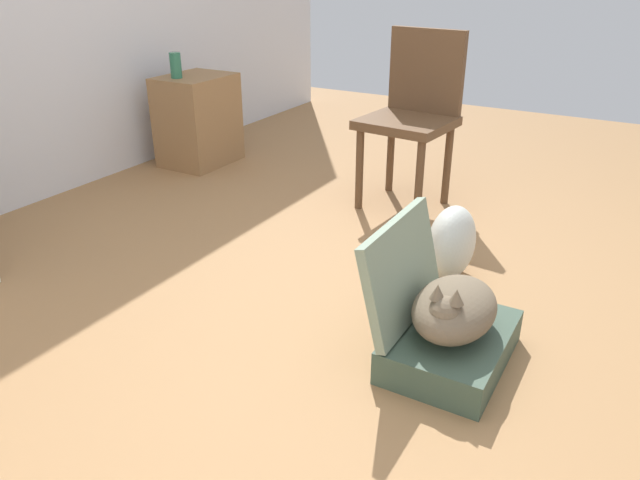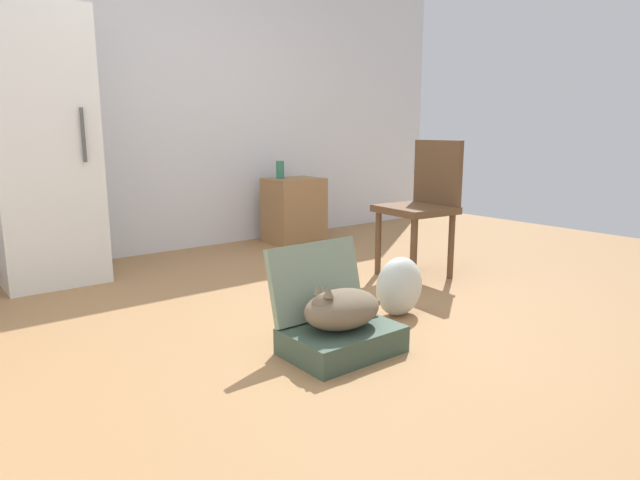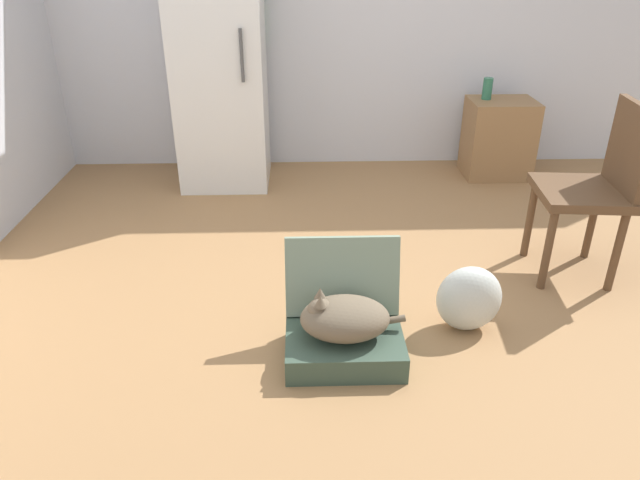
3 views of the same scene
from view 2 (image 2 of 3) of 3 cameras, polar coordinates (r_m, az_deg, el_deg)
ground_plane at (r=3.20m, az=0.84°, el=-7.80°), size 7.68×7.68×0.00m
wall_back at (r=4.99m, az=-16.22°, el=13.80°), size 6.40×0.15×2.60m
suitcase_base at (r=2.66m, az=2.29°, el=-10.36°), size 0.53×0.38×0.13m
suitcase_lid at (r=2.73m, az=-0.43°, el=-4.20°), size 0.53×0.13×0.38m
cat at (r=2.60m, az=2.18°, el=-7.13°), size 0.48×0.28×0.23m
plastic_bag_white at (r=3.18m, az=8.24°, el=-4.79°), size 0.32×0.20×0.34m
refrigerator at (r=4.23m, az=-27.04°, el=8.44°), size 0.65×0.66×1.85m
side_table at (r=5.20m, az=-2.71°, el=3.10°), size 0.50×0.39×0.61m
vase_tall at (r=5.12m, az=-4.17°, el=7.29°), size 0.07×0.07×0.16m
chair at (r=4.02m, az=10.68°, el=3.96°), size 0.49×0.51×0.98m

